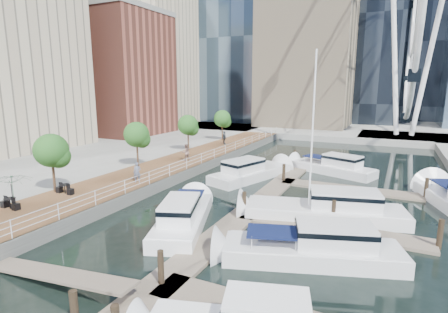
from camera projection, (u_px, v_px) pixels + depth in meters
ground at (138, 255)px, 19.24m from camera, size 520.00×520.00×0.00m
boardwalk at (163, 171)px, 36.22m from camera, size 6.00×60.00×1.00m
seawall at (188, 174)px, 34.94m from camera, size 0.25×60.00×1.00m
land_inland at (0, 151)px, 47.70m from camera, size 48.00×90.00×1.00m
land_far at (350, 114)px, 109.25m from camera, size 200.00×114.00×1.00m
pier at (403, 138)px, 59.13m from camera, size 14.00×12.00×1.00m
railing at (187, 164)px, 34.79m from camera, size 0.10×60.00×1.05m
floating_docks at (320, 211)px, 24.58m from camera, size 16.00×34.00×2.60m
midrise_condos at (75, 58)px, 54.55m from camera, size 19.00×67.00×28.00m
street_trees at (137, 135)px, 35.61m from camera, size 2.60×42.60×4.60m
yacht_foreground at (311, 261)px, 18.58m from camera, size 10.54×5.83×2.15m
pedestrian_near at (137, 172)px, 29.94m from camera, size 0.77×0.71×1.76m
pedestrian_mid at (186, 152)px, 38.64m from camera, size 1.10×1.16×1.89m
pedestrian_far at (224, 138)px, 49.71m from camera, size 1.13×1.09×1.90m
moored_yachts at (324, 212)px, 25.83m from camera, size 24.99×32.89×11.50m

